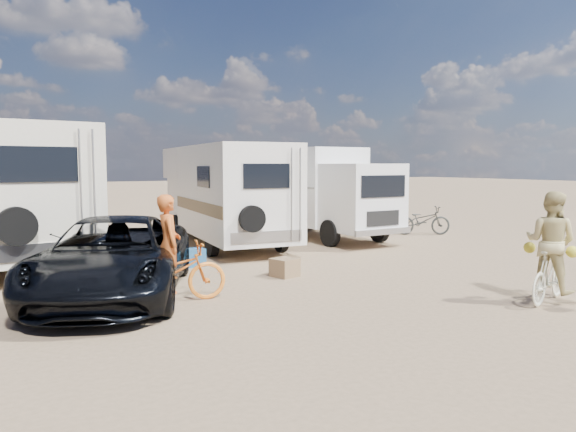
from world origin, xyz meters
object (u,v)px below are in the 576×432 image
rv_left (5,195)px  bike_parked (423,220)px  rv_main (224,195)px  crate (285,267)px  cooler (193,258)px  box_truck (321,193)px  bike_man (169,273)px  rider_woman (550,252)px  bike_woman (549,276)px  dark_suv (114,257)px  rider_man (169,254)px

rv_left → bike_parked: 12.67m
rv_main → crate: rv_main is taller
cooler → crate: 2.45m
rv_left → bike_parked: (12.52, -1.60, -1.13)m
box_truck → cooler: box_truck is taller
rv_main → bike_man: size_ratio=3.59×
rider_woman → cooler: 7.57m
rv_main → bike_woman: 9.63m
bike_woman → cooler: 7.55m
bike_woman → rider_woman: 0.41m
bike_man → rider_woman: bearing=-111.6°
box_truck → bike_parked: 3.70m
rv_main → crate: size_ratio=14.58×
rv_main → dark_suv: rv_main is taller
bike_man → rider_man: bearing=-172.1°
box_truck → cooler: 6.27m
rider_woman → bike_woman: bearing=-0.0°
rider_man → dark_suv: bearing=47.5°
bike_man → cooler: 3.37m
box_truck → rider_woman: box_truck is taller
bike_parked → rider_man: bearing=143.0°
bike_woman → crate: (-2.92, 4.17, -0.27)m
box_truck → rider_man: 9.10m
rider_man → bike_man: bearing=7.9°
dark_suv → bike_woman: 7.69m
cooler → crate: cooler is taller
cooler → crate: size_ratio=1.08×
rider_man → rider_woman: bearing=-111.6°
rv_main → bike_woman: size_ratio=4.60×
rv_main → rider_man: (-3.62, -6.10, -0.61)m
bike_man → bike_woman: 6.59m
rv_left → crate: size_ratio=16.57×
bike_parked → box_truck: bearing=99.2°
bike_parked → crate: size_ratio=3.81×
rv_left → cooler: size_ratio=15.30×
dark_suv → crate: (3.55, 0.04, -0.52)m
bike_parked → crate: 8.38m
rv_main → dark_suv: size_ratio=1.38×
cooler → bike_man: bearing=-115.9°
box_truck → bike_man: bearing=-140.7°
crate → rv_main: bearing=81.1°
rv_main → box_truck: rv_main is taller
dark_suv → cooler: size_ratio=9.79×
bike_woman → bike_parked: size_ratio=0.83×
rider_man → bike_parked: (10.31, 4.67, -0.36)m
rv_main → cooler: size_ratio=13.46×
bike_parked → cooler: bearing=129.4°
rv_main → rv_left: 5.84m
rv_main → bike_woman: (2.11, -9.34, -1.00)m
bike_man → rider_woman: 6.60m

